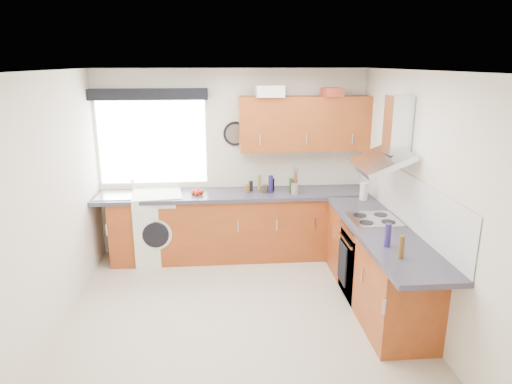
{
  "coord_description": "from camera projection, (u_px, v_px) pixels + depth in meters",
  "views": [
    {
      "loc": [
        -0.18,
        -4.29,
        2.58
      ],
      "look_at": [
        0.25,
        0.85,
        1.1
      ],
      "focal_mm": 32.0,
      "sensor_mm": 36.0,
      "label": 1
    }
  ],
  "objects": [
    {
      "name": "kitchen_roll",
      "position": [
        364.0,
        191.0,
        5.69
      ],
      "size": [
        0.11,
        0.11,
        0.21
      ],
      "primitive_type": "cylinder",
      "rotation": [
        0.0,
        0.0,
        -0.11
      ],
      "color": "silver",
      "rests_on": "worktop_right"
    },
    {
      "name": "jar_6",
      "position": [
        271.0,
        184.0,
        5.99
      ],
      "size": [
        0.06,
        0.06,
        0.23
      ],
      "primitive_type": "cylinder",
      "color": "#1B174F",
      "rests_on": "worktop_back"
    },
    {
      "name": "wall_left",
      "position": [
        50.0,
        206.0,
        4.35
      ],
      "size": [
        0.02,
        3.6,
        2.5
      ],
      "primitive_type": "cube",
      "color": "silver",
      "rests_on": "ground_plane"
    },
    {
      "name": "storage_box",
      "position": [
        332.0,
        92.0,
        5.79
      ],
      "size": [
        0.28,
        0.25,
        0.11
      ],
      "primitive_type": "cube",
      "rotation": [
        0.0,
        0.0,
        0.23
      ],
      "color": "#A83A22",
      "rests_on": "upper_cabinets"
    },
    {
      "name": "hob_plate",
      "position": [
        374.0,
        219.0,
        4.99
      ],
      "size": [
        0.52,
        0.52,
        0.01
      ],
      "primitive_type": "cube",
      "color": "silver",
      "rests_on": "worktop_right"
    },
    {
      "name": "tomato_cluster",
      "position": [
        197.0,
        192.0,
        5.93
      ],
      "size": [
        0.14,
        0.14,
        0.06
      ],
      "primitive_type": null,
      "rotation": [
        0.0,
        0.0,
        0.01
      ],
      "color": "#BB1E04",
      "rests_on": "worktop_back"
    },
    {
      "name": "washing_machine",
      "position": [
        159.0,
        226.0,
        6.09
      ],
      "size": [
        0.7,
        0.68,
        0.92
      ],
      "primitive_type": "cube",
      "rotation": [
        0.0,
        0.0,
        0.13
      ],
      "color": "silver",
      "rests_on": "ground_plane"
    },
    {
      "name": "window_blind",
      "position": [
        148.0,
        94.0,
        5.78
      ],
      "size": [
        1.5,
        0.18,
        0.14
      ],
      "primitive_type": "cube",
      "color": "black",
      "rests_on": "wall_back"
    },
    {
      "name": "utensil_pot",
      "position": [
        295.0,
        189.0,
        5.92
      ],
      "size": [
        0.13,
        0.13,
        0.15
      ],
      "primitive_type": "cylinder",
      "rotation": [
        0.0,
        0.0,
        0.22
      ],
      "color": "slate",
      "rests_on": "worktop_back"
    },
    {
      "name": "jar_3",
      "position": [
        265.0,
        189.0,
        6.01
      ],
      "size": [
        0.07,
        0.07,
        0.11
      ],
      "primitive_type": "cylinder",
      "color": "#30271B",
      "rests_on": "worktop_back"
    },
    {
      "name": "jar_4",
      "position": [
        259.0,
        182.0,
        6.18
      ],
      "size": [
        0.04,
        0.04,
        0.19
      ],
      "primitive_type": "cylinder",
      "color": "olive",
      "rests_on": "worktop_back"
    },
    {
      "name": "bottle_1",
      "position": [
        401.0,
        247.0,
        3.99
      ],
      "size": [
        0.05,
        0.05,
        0.21
      ],
      "primitive_type": "cylinder",
      "color": "brown",
      "rests_on": "worktop_right"
    },
    {
      "name": "worktop_back",
      "position": [
        233.0,
        195.0,
        6.03
      ],
      "size": [
        3.6,
        0.62,
        0.05
      ],
      "primitive_type": "cube",
      "color": "#302D38",
      "rests_on": "base_cab_back"
    },
    {
      "name": "jar_7",
      "position": [
        292.0,
        185.0,
        6.08
      ],
      "size": [
        0.07,
        0.07,
        0.17
      ],
      "primitive_type": "cylinder",
      "color": "#22491A",
      "rests_on": "worktop_back"
    },
    {
      "name": "oven",
      "position": [
        371.0,
        260.0,
        5.13
      ],
      "size": [
        0.56,
        0.58,
        0.85
      ],
      "primitive_type": "cube",
      "color": "black",
      "rests_on": "ground_plane"
    },
    {
      "name": "wall_back",
      "position": [
        232.0,
        163.0,
        6.22
      ],
      "size": [
        3.6,
        0.02,
        2.5
      ],
      "primitive_type": "cube",
      "color": "silver",
      "rests_on": "ground_plane"
    },
    {
      "name": "wall_right",
      "position": [
        415.0,
        197.0,
        4.64
      ],
      "size": [
        0.02,
        3.6,
        2.5
      ],
      "primitive_type": "cube",
      "color": "silver",
      "rests_on": "ground_plane"
    },
    {
      "name": "jar_2",
      "position": [
        251.0,
        186.0,
        6.09
      ],
      "size": [
        0.05,
        0.05,
        0.14
      ],
      "primitive_type": "cylinder",
      "color": "black",
      "rests_on": "worktop_back"
    },
    {
      "name": "sink",
      "position": [
        130.0,
        192.0,
        5.91
      ],
      "size": [
        0.84,
        0.46,
        0.1
      ],
      "primitive_type": null,
      "color": "silver",
      "rests_on": "worktop_back"
    },
    {
      "name": "jar_1",
      "position": [
        247.0,
        189.0,
        6.04
      ],
      "size": [
        0.08,
        0.08,
        0.1
      ],
      "primitive_type": "cylinder",
      "color": "brown",
      "rests_on": "worktop_back"
    },
    {
      "name": "ground_plane",
      "position": [
        239.0,
        314.0,
        4.84
      ],
      "size": [
        3.6,
        3.6,
        0.0
      ],
      "primitive_type": "plane",
      "color": "beige"
    },
    {
      "name": "upper_cabinets",
      "position": [
        304.0,
        123.0,
        5.97
      ],
      "size": [
        1.7,
        0.35,
        0.7
      ],
      "primitive_type": "cube",
      "color": "brown",
      "rests_on": "wall_back"
    },
    {
      "name": "wall_front",
      "position": [
        251.0,
        289.0,
        2.77
      ],
      "size": [
        3.6,
        0.02,
        2.5
      ],
      "primitive_type": "cube",
      "color": "silver",
      "rests_on": "ground_plane"
    },
    {
      "name": "wall_clock",
      "position": [
        235.0,
        134.0,
        6.07
      ],
      "size": [
        0.32,
        0.04,
        0.32
      ],
      "primitive_type": "cylinder",
      "rotation": [
        1.57,
        0.0,
        0.0
      ],
      "color": "black",
      "rests_on": "wall_back"
    },
    {
      "name": "splashback",
      "position": [
        402.0,
        196.0,
        4.94
      ],
      "size": [
        0.01,
        3.0,
        0.54
      ],
      "primitive_type": "cube",
      "color": "white",
      "rests_on": "wall_right"
    },
    {
      "name": "jar_5",
      "position": [
        296.0,
        186.0,
        5.98
      ],
      "size": [
        0.05,
        0.05,
        0.19
      ],
      "primitive_type": "cylinder",
      "color": "#5C2213",
      "rests_on": "worktop_back"
    },
    {
      "name": "base_cab_corner",
      "position": [
        342.0,
        224.0,
        6.28
      ],
      "size": [
        0.6,
        0.6,
        0.86
      ],
      "primitive_type": "cube",
      "color": "brown",
      "rests_on": "ground_plane"
    },
    {
      "name": "ceiling",
      "position": [
        236.0,
        71.0,
        4.15
      ],
      "size": [
        3.6,
        3.6,
        0.02
      ],
      "primitive_type": "cube",
      "color": "white",
      "rests_on": "wall_back"
    },
    {
      "name": "base_cab_back",
      "position": [
        226.0,
        227.0,
        6.16
      ],
      "size": [
        3.0,
        0.58,
        0.86
      ],
      "primitive_type": "cube",
      "color": "brown",
      "rests_on": "ground_plane"
    },
    {
      "name": "window",
      "position": [
        152.0,
        142.0,
        6.04
      ],
      "size": [
        1.4,
        0.02,
        1.1
      ],
      "primitive_type": "cube",
      "color": "silver",
      "rests_on": "wall_back"
    },
    {
      "name": "casserole",
      "position": [
        270.0,
        91.0,
        5.72
      ],
      "size": [
        0.35,
        0.26,
        0.15
      ],
      "primitive_type": "cube",
      "rotation": [
        0.0,
        0.0,
        0.01
      ],
      "color": "silver",
      "rests_on": "upper_cabinets"
    },
    {
      "name": "extractor_hood",
      "position": [
        389.0,
        142.0,
        4.77
      ],
      "size": [
        0.52,
        0.78,
        0.66
      ],
      "primitive_type": null,
      "color": "silver",
      "rests_on": "wall_right"
    },
    {
      "name": "worktop_right",
      "position": [
        383.0,
        232.0,
        4.71
      ],
      "size": [
        0.62,
        2.42,
        0.05
      ],
      "primitive_type": "cube",
      "color": "#302D38",
      "rests_on": "base_cab_right"
    },
    {
      "name": "bottle_0",
      "position": [
        388.0,
        235.0,
        4.25
      ],
      "size": [
        0.06,
        0.06,
        0.23
      ],
      "primitive_type": "cylinder",
      "color": "navy",
      "rests_on": "worktop_right"
    },
    {
      "name": "jar_0",
      "position": [
        273.0,
        185.0,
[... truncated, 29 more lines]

